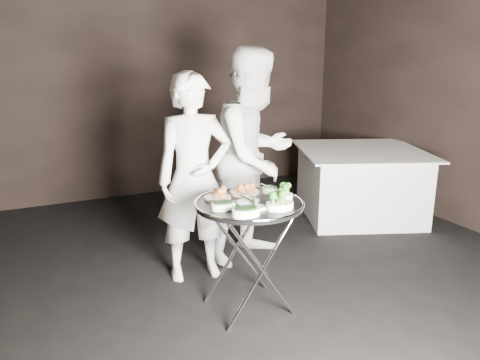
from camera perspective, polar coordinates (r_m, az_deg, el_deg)
name	(u,v)px	position (r m, az deg, el deg)	size (l,w,h in m)	color
floor	(247,332)	(3.39, 0.87, -18.06)	(6.00, 7.00, 0.05)	black
wall_back	(125,80)	(6.20, -13.87, 11.72)	(6.00, 0.05, 3.00)	black
tray_stand	(249,251)	(3.40, 1.09, -8.70)	(0.55, 0.47, 0.81)	silver
serving_tray	(249,204)	(3.27, 1.12, -2.90)	(0.77, 0.77, 0.04)	black
potato_plate_a	(218,195)	(3.33, -2.75, -1.84)	(0.20, 0.20, 0.07)	beige
potato_plate_b	(245,189)	(3.46, 0.56, -1.11)	(0.22, 0.22, 0.08)	beige
greens_bowl	(270,189)	(3.49, 3.64, -1.09)	(0.12, 0.12, 0.07)	white
asparagus_plate_a	(248,200)	(3.26, 0.99, -2.48)	(0.18, 0.11, 0.04)	white
asparagus_plate_b	(254,206)	(3.13, 1.75, -3.21)	(0.22, 0.18, 0.04)	white
spinach_bowl_a	(223,204)	(3.12, -2.03, -3.00)	(0.18, 0.12, 0.07)	white
spinach_bowl_b	(246,211)	(2.99, 0.72, -3.76)	(0.20, 0.14, 0.08)	white
broccoli_bowl_a	(282,196)	(3.32, 5.09, -1.91)	(0.17, 0.13, 0.07)	white
broccoli_bowl_b	(280,204)	(3.12, 4.88, -2.94)	(0.20, 0.15, 0.08)	white
serving_utensils	(247,193)	(3.32, 0.86, -1.54)	(0.58, 0.42, 0.01)	silver
waiter_left	(194,178)	(3.80, -5.60, 0.21)	(0.62, 0.41, 1.70)	white
waiter_right	(255,156)	(4.15, 1.88, 2.92)	(0.92, 0.72, 1.90)	white
dining_table	(359,183)	(5.55, 14.35, -0.32)	(1.36, 1.36, 0.78)	white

